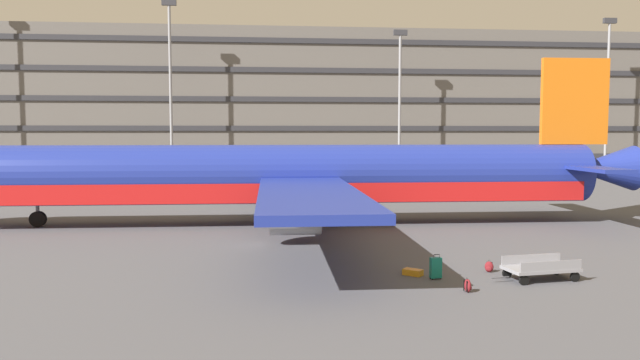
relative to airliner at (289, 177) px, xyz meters
The scene contains 11 objects.
ground_plane 4.12m from the airliner, 37.91° to the left, with size 600.00×600.00×0.00m, color #4C4C51.
terminal_structure 55.75m from the airliner, 87.50° to the left, with size 158.24×14.25×19.86m.
airliner is the anchor object (origin of this frame).
light_mast_left 46.66m from the airliner, 106.56° to the left, with size 1.80×0.50×22.06m.
light_mast_center_left 47.52m from the airliner, 69.06° to the left, with size 1.80×0.50×18.80m.
light_mast_center_right 63.86m from the airliner, 43.76° to the left, with size 1.80×0.50×20.84m.
suitcase_scuffed 15.05m from the airliner, 71.45° to the right, with size 0.44×0.28×0.94m.
suitcase_black 14.27m from the airliner, 73.23° to the right, with size 0.80×0.76×0.23m.
backpack_purple 17.04m from the airliner, 71.72° to the right, with size 0.27×0.37×0.50m.
backpack_laid_flat 15.24m from the airliner, 61.78° to the right, with size 0.38×0.32×0.47m.
baggage_cart 17.05m from the airliner, 59.67° to the right, with size 3.36×1.66×0.82m.
Camera 1 is at (-4.08, -37.43, 5.40)m, focal length 34.04 mm.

